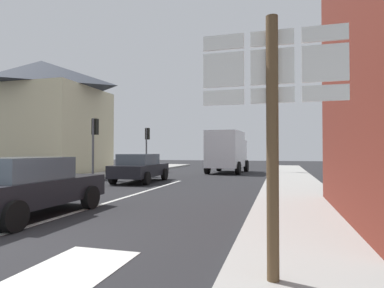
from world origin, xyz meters
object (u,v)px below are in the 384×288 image
(sedan_far, at_px, (140,168))
(route_sign_post, at_px, (272,119))
(delivery_truck, at_px, (227,151))
(traffic_light_far_left, at_px, (147,139))
(sedan_near, at_px, (27,186))
(traffic_light_far_right, at_px, (274,136))
(traffic_light_near_left, at_px, (95,135))

(sedan_far, height_order, route_sign_post, route_sign_post)
(delivery_truck, xyz_separation_m, route_sign_post, (3.70, -19.81, 0.35))
(traffic_light_far_left, bearing_deg, sedan_near, -76.55)
(sedan_far, distance_m, delivery_truck, 8.87)
(traffic_light_far_right, bearing_deg, delivery_truck, -179.27)
(route_sign_post, bearing_deg, delivery_truck, 100.57)
(sedan_near, xyz_separation_m, route_sign_post, (5.94, -2.72, 1.24))
(sedan_near, relative_size, traffic_light_far_right, 1.14)
(delivery_truck, relative_size, traffic_light_near_left, 1.49)
(sedan_near, bearing_deg, delivery_truck, 82.51)
(sedan_far, xyz_separation_m, traffic_light_far_left, (-2.98, 7.85, 1.78))
(traffic_light_far_right, xyz_separation_m, traffic_light_far_left, (-9.61, -0.40, -0.19))
(delivery_truck, relative_size, route_sign_post, 1.60)
(route_sign_post, bearing_deg, traffic_light_near_left, 129.51)
(sedan_near, relative_size, traffic_light_near_left, 1.22)
(delivery_truck, distance_m, traffic_light_near_left, 10.00)
(traffic_light_far_left, bearing_deg, delivery_truck, 3.23)
(sedan_near, relative_size, route_sign_post, 1.31)
(sedan_far, relative_size, traffic_light_near_left, 1.23)
(traffic_light_far_right, bearing_deg, sedan_near, -108.11)
(sedan_far, bearing_deg, traffic_light_far_left, 110.79)
(sedan_near, bearing_deg, traffic_light_far_left, 103.45)
(sedan_far, xyz_separation_m, traffic_light_near_left, (-2.98, 0.45, 1.79))
(sedan_near, xyz_separation_m, traffic_light_far_right, (5.60, 17.14, 1.97))
(delivery_truck, bearing_deg, sedan_near, -97.49)
(sedan_far, height_order, delivery_truck, delivery_truck)
(route_sign_post, bearing_deg, sedan_near, 155.42)
(sedan_far, bearing_deg, traffic_light_near_left, 171.48)
(sedan_far, bearing_deg, traffic_light_far_right, 51.18)
(sedan_far, xyz_separation_m, traffic_light_far_right, (6.63, 8.24, 1.97))
(traffic_light_far_left, bearing_deg, traffic_light_near_left, -90.00)
(sedan_far, bearing_deg, sedan_near, -83.42)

